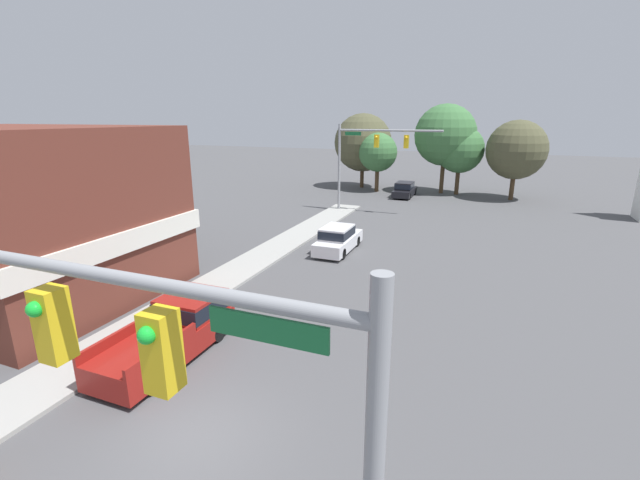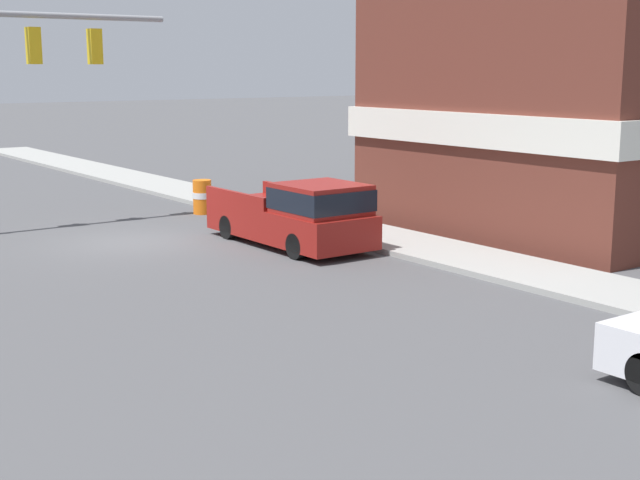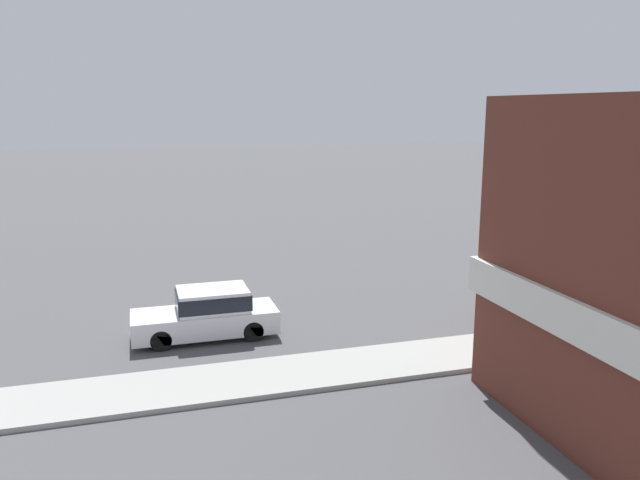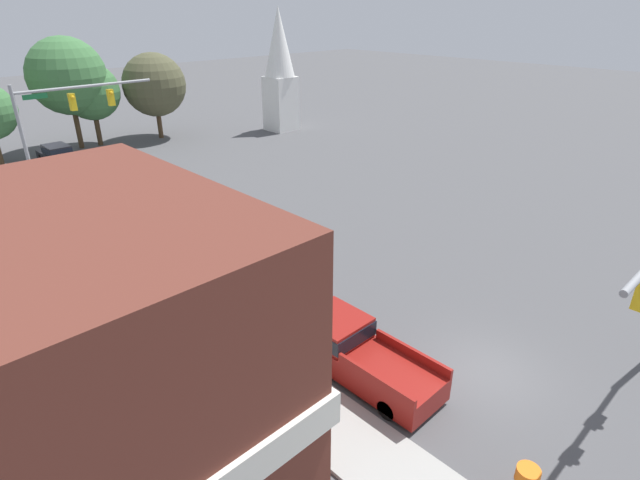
# 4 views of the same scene
# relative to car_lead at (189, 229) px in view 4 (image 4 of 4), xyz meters

# --- Properties ---
(ground_plane) EXTENTS (200.00, 200.00, 0.00)m
(ground_plane) POSITION_rel_car_lead_xyz_m (1.95, -16.51, -0.84)
(ground_plane) COLOR #4C4C4F
(sidewalk_curb) EXTENTS (2.40, 60.00, 0.14)m
(sidewalk_curb) POSITION_rel_car_lead_xyz_m (-3.75, -16.51, -0.77)
(sidewalk_curb) COLOR #9E9E99
(sidewalk_curb) RESTS_ON ground
(far_signal_assembly) EXTENTS (8.70, 0.49, 7.47)m
(far_signal_assembly) POSITION_rel_car_lead_xyz_m (-1.35, 11.60, 4.64)
(far_signal_assembly) COLOR gray
(far_signal_assembly) RESTS_ON ground
(car_lead) EXTENTS (1.76, 4.64, 1.62)m
(car_lead) POSITION_rel_car_lead_xyz_m (0.00, 0.00, 0.00)
(car_lead) COLOR black
(car_lead) RESTS_ON ground
(car_distant) EXTENTS (1.77, 4.78, 1.56)m
(car_distant) POSITION_rel_car_lead_xyz_m (0.15, 20.43, -0.03)
(car_distant) COLOR black
(car_distant) RESTS_ON ground
(pickup_truck_parked) EXTENTS (2.02, 5.38, 1.80)m
(pickup_truck_parked) POSITION_rel_car_lead_xyz_m (-1.34, -13.24, 0.05)
(pickup_truck_parked) COLOR black
(pickup_truck_parked) RESTS_ON ground
(church_steeple) EXTENTS (2.94, 2.94, 11.68)m
(church_steeple) POSITION_rel_car_lead_xyz_m (20.95, 17.22, 5.28)
(church_steeple) COLOR white
(church_steeple) RESTS_ON ground
(backdrop_tree_center) EXTENTS (6.45, 6.45, 9.41)m
(backdrop_tree_center) POSITION_rel_car_lead_xyz_m (3.42, 24.29, 5.34)
(backdrop_tree_center) COLOR #4C3823
(backdrop_tree_center) RESTS_ON ground
(backdrop_tree_right_mid) EXTENTS (4.92, 4.92, 7.22)m
(backdrop_tree_right_mid) POSITION_rel_car_lead_xyz_m (5.05, 24.10, 3.90)
(backdrop_tree_right_mid) COLOR #4C3823
(backdrop_tree_right_mid) RESTS_ON ground
(backdrop_tree_right_far) EXTENTS (5.74, 5.74, 7.81)m
(backdrop_tree_right_far) POSITION_rel_car_lead_xyz_m (10.43, 22.81, 4.09)
(backdrop_tree_right_far) COLOR #4C3823
(backdrop_tree_right_far) RESTS_ON ground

